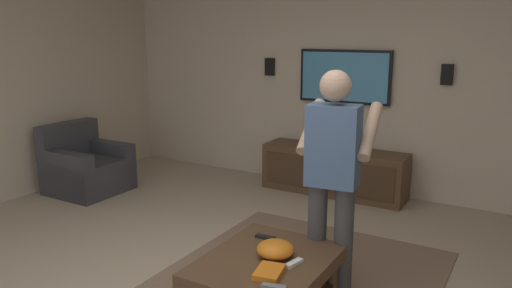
% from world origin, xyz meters
% --- Properties ---
extents(wall_back_tv, '(0.10, 7.02, 2.90)m').
position_xyz_m(wall_back_tv, '(3.12, 0.00, 1.45)').
color(wall_back_tv, '#C6B299').
rests_on(wall_back_tv, ground).
extents(armchair, '(0.80, 0.81, 0.82)m').
position_xyz_m(armchair, '(1.37, 2.90, 0.28)').
color(armchair, '#38383D').
rests_on(armchair, ground).
extents(coffee_table, '(1.00, 0.80, 0.40)m').
position_xyz_m(coffee_table, '(0.16, -0.27, 0.30)').
color(coffee_table, '#513823').
rests_on(coffee_table, ground).
extents(media_console, '(0.45, 1.70, 0.55)m').
position_xyz_m(media_console, '(2.79, 0.28, 0.28)').
color(media_console, '#513823').
rests_on(media_console, ground).
extents(tv, '(0.05, 1.11, 0.62)m').
position_xyz_m(tv, '(3.03, 0.28, 1.37)').
color(tv, black).
extents(person_standing, '(0.58, 0.58, 1.64)m').
position_xyz_m(person_standing, '(0.68, -0.52, 0.93)').
color(person_standing, '#3F3F3F').
rests_on(person_standing, ground).
extents(bowl, '(0.25, 0.25, 0.11)m').
position_xyz_m(bowl, '(0.21, -0.31, 0.46)').
color(bowl, orange).
rests_on(bowl, coffee_table).
extents(remote_white, '(0.16, 0.07, 0.02)m').
position_xyz_m(remote_white, '(0.17, -0.47, 0.41)').
color(remote_white, white).
rests_on(remote_white, coffee_table).
extents(remote_black, '(0.05, 0.15, 0.02)m').
position_xyz_m(remote_black, '(0.44, -0.11, 0.41)').
color(remote_black, black).
rests_on(remote_black, coffee_table).
extents(remote_grey, '(0.08, 0.16, 0.02)m').
position_xyz_m(remote_grey, '(-0.17, -0.50, 0.41)').
color(remote_grey, slate).
rests_on(remote_grey, coffee_table).
extents(book, '(0.25, 0.20, 0.04)m').
position_xyz_m(book, '(-0.03, -0.40, 0.42)').
color(book, orange).
rests_on(book, coffee_table).
extents(vase_round, '(0.22, 0.22, 0.22)m').
position_xyz_m(vase_round, '(2.80, 0.32, 0.66)').
color(vase_round, teal).
rests_on(vase_round, media_console).
extents(wall_speaker_left, '(0.06, 0.12, 0.22)m').
position_xyz_m(wall_speaker_left, '(3.04, -0.85, 1.45)').
color(wall_speaker_left, black).
extents(wall_speaker_right, '(0.06, 0.12, 0.22)m').
position_xyz_m(wall_speaker_right, '(3.04, 1.29, 1.45)').
color(wall_speaker_right, black).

